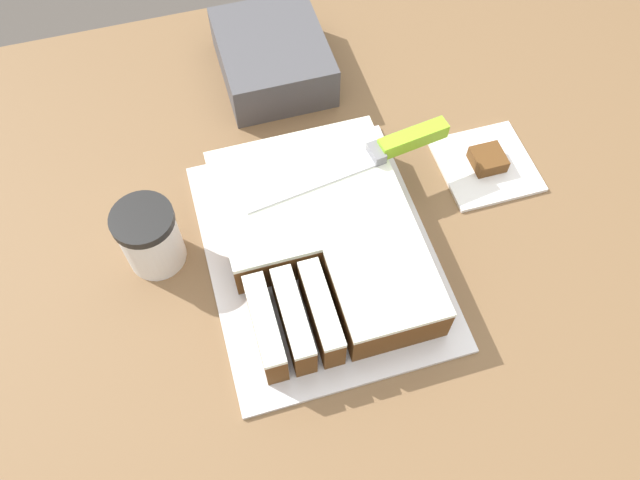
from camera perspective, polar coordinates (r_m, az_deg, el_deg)
name	(u,v)px	position (r m, az deg, el deg)	size (l,w,h in m)	color
ground_plane	(336,430)	(1.71, 1.49, -16.99)	(8.00, 8.00, 0.00)	#4C4742
countertop	(341,372)	(1.27, 1.97, -11.94)	(1.40, 1.10, 0.93)	brown
cake_board	(320,253)	(0.84, 0.00, -1.20)	(0.30, 0.38, 0.01)	silver
cake	(322,235)	(0.81, 0.17, 0.43)	(0.24, 0.32, 0.06)	brown
knife	(386,149)	(0.85, 6.09, 8.26)	(0.30, 0.07, 0.02)	silver
coffee_cup	(150,237)	(0.83, -15.28, 0.24)	(0.08, 0.08, 0.10)	white
paper_napkin	(486,165)	(0.95, 14.92, 6.65)	(0.13, 0.13, 0.01)	white
brownie	(488,159)	(0.94, 15.10, 7.13)	(0.05, 0.05, 0.02)	brown
storage_box	(273,57)	(1.03, -4.36, 16.35)	(0.16, 0.20, 0.07)	#47474C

